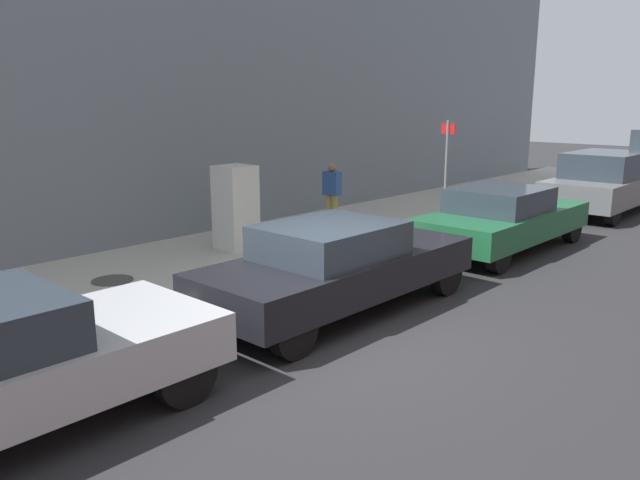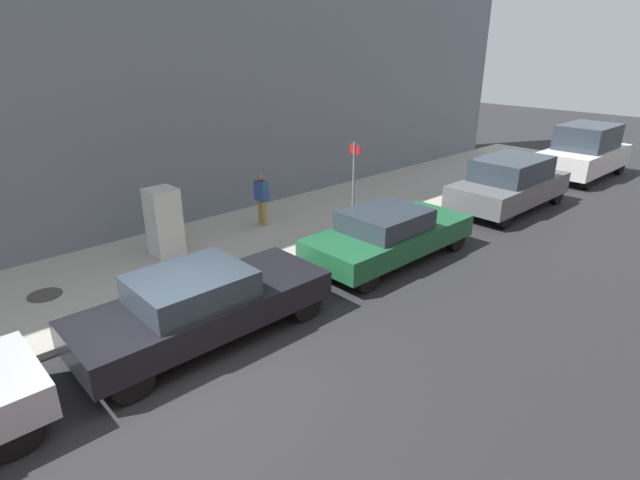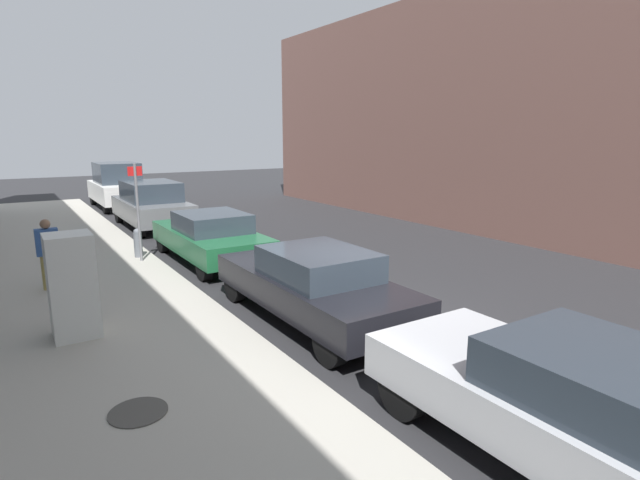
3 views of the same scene
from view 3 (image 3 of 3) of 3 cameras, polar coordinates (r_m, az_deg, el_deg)
The scene contains 12 objects.
ground_plane at distance 9.28m, azimuth 5.22°, elevation -9.83°, with size 80.00×80.00×0.00m, color #28282B.
sidewalk_slab at distance 7.66m, azimuth -20.95°, elevation -14.93°, with size 4.38×44.00×0.14m, color #B2ADA0.
discarded_refrigerator at distance 9.17m, azimuth -26.46°, elevation -4.69°, with size 0.71×0.72×1.73m.
manhole_cover at distance 6.74m, azimuth -20.08°, elevation -17.99°, with size 0.70×0.70×0.02m, color #47443F.
street_sign_post at distance 13.88m, azimuth -20.12°, elevation 3.54°, with size 0.36×0.07×2.58m.
fire_hydrant at distance 14.54m, azimuth -20.09°, elevation -0.25°, with size 0.22×0.22×0.79m.
pedestrian_walking_far at distance 12.19m, azimuth -28.66°, elevation -0.99°, with size 0.44×0.22×1.54m.
parked_sedan_silver at distance 5.93m, azimuth 27.65°, elevation -16.55°, with size 1.86×4.60×1.41m.
parked_sedan_dark at distance 9.30m, azimuth -0.77°, elevation -4.96°, with size 1.82×4.79×1.40m.
parked_sedan_green at distance 14.01m, azimuth -12.41°, elevation 0.45°, with size 1.89×4.69×1.38m.
parked_suv_gray at distance 19.82m, azimuth -18.68°, elevation 3.92°, with size 1.99×4.73×1.73m.
parked_van_white at distance 25.83m, azimuth -22.11°, elevation 5.79°, with size 2.04×4.68×2.15m.
Camera 3 is at (-5.32, -6.78, 3.43)m, focal length 28.00 mm.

